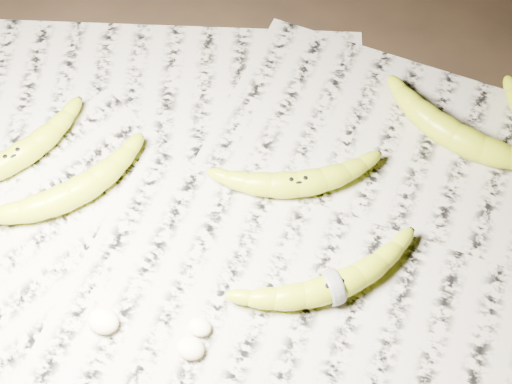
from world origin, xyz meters
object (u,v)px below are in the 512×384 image
(banana_center, at_px, (298,182))
(banana_taped, at_px, (333,286))
(banana_upper_a, at_px, (456,135))
(banana_left_b, at_px, (72,192))
(banana_left_a, at_px, (13,157))

(banana_center, relative_size, banana_taped, 0.92)
(banana_taped, xyz_separation_m, banana_upper_a, (0.09, 0.26, 0.00))
(banana_taped, bearing_deg, banana_center, 83.81)
(banana_left_b, xyz_separation_m, banana_center, (0.26, 0.11, -0.00))
(banana_center, height_order, banana_taped, same)
(banana_center, bearing_deg, banana_left_b, 176.16)
(banana_taped, bearing_deg, banana_upper_a, 30.12)
(banana_taped, bearing_deg, banana_left_b, 137.78)
(banana_upper_a, bearing_deg, banana_left_b, -133.59)
(banana_left_a, height_order, banana_taped, same)
(banana_left_a, bearing_deg, banana_left_b, -70.50)
(banana_left_a, bearing_deg, banana_taped, -61.65)
(banana_left_b, distance_m, banana_center, 0.28)
(banana_left_a, height_order, banana_left_b, banana_left_b)
(banana_left_b, distance_m, banana_taped, 0.34)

